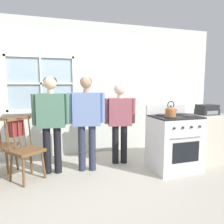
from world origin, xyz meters
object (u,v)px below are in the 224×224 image
(person_elderly_left, at_px, (51,115))
(stove, at_px, (174,142))
(kettle, at_px, (171,111))
(stereo, at_px, (207,110))
(handbag, at_px, (16,128))
(side_counter, at_px, (205,138))
(chair_near_wall, at_px, (0,147))
(chair_by_window, at_px, (26,151))
(person_adult_right, at_px, (120,115))
(potted_plant, at_px, (43,107))
(person_teen_center, at_px, (87,115))

(person_elderly_left, relative_size, stove, 1.45)
(kettle, height_order, stereo, kettle)
(handbag, bearing_deg, side_counter, -6.54)
(chair_near_wall, relative_size, stereo, 2.79)
(chair_by_window, bearing_deg, person_adult_right, -28.77)
(person_elderly_left, xyz_separation_m, handbag, (-0.53, 0.05, -0.18))
(chair_by_window, bearing_deg, stereo, -40.95)
(stove, bearing_deg, person_adult_right, 143.74)
(person_adult_right, height_order, potted_plant, person_adult_right)
(stereo, bearing_deg, chair_near_wall, 171.41)
(stove, xyz_separation_m, stereo, (0.76, 0.13, 0.51))
(person_adult_right, bearing_deg, potted_plant, 162.08)
(side_counter, bearing_deg, chair_near_wall, 171.75)
(person_teen_center, height_order, stereo, person_teen_center)
(person_elderly_left, xyz_separation_m, stereo, (2.73, -0.34, 0.03))
(chair_by_window, bearing_deg, person_elderly_left, -18.43)
(chair_by_window, relative_size, kettle, 3.85)
(chair_by_window, bearing_deg, stove, -45.20)
(side_counter, bearing_deg, stereo, -90.00)
(person_elderly_left, relative_size, stereo, 4.63)
(chair_by_window, xyz_separation_m, potted_plant, (0.26, 0.96, 0.57))
(handbag, xyz_separation_m, side_counter, (3.26, -0.37, -0.33))
(potted_plant, bearing_deg, person_elderly_left, -81.31)
(person_teen_center, distance_m, stove, 1.55)
(person_elderly_left, relative_size, kettle, 6.37)
(person_elderly_left, bearing_deg, side_counter, 1.26)
(potted_plant, relative_size, side_counter, 0.37)
(person_teen_center, bearing_deg, chair_by_window, -164.37)
(handbag, bearing_deg, person_teen_center, -5.84)
(chair_by_window, distance_m, potted_plant, 1.15)
(chair_by_window, bearing_deg, kettle, -49.15)
(kettle, bearing_deg, stove, 37.24)
(person_adult_right, distance_m, kettle, 0.93)
(chair_by_window, xyz_separation_m, stereo, (3.12, -0.21, 0.54))
(chair_by_window, height_order, handbag, same)
(chair_by_window, relative_size, stove, 0.88)
(person_teen_center, relative_size, potted_plant, 4.68)
(person_adult_right, bearing_deg, chair_near_wall, -171.75)
(kettle, relative_size, potted_plant, 0.74)
(person_elderly_left, distance_m, person_teen_center, 0.56)
(person_elderly_left, distance_m, kettle, 1.90)
(stove, relative_size, potted_plant, 3.23)
(chair_by_window, xyz_separation_m, handbag, (-0.14, 0.19, 0.33))
(person_teen_center, bearing_deg, stereo, 3.67)
(person_adult_right, distance_m, handbag, 1.74)
(potted_plant, relative_size, stereo, 0.99)
(side_counter, bearing_deg, potted_plant, 158.09)
(stove, bearing_deg, handbag, 168.24)
(stove, height_order, potted_plant, potted_plant)
(handbag, bearing_deg, stereo, -6.90)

